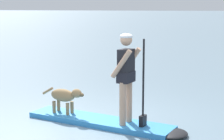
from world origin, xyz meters
name	(u,v)px	position (x,y,z in m)	size (l,w,h in m)	color
ground_plane	(99,124)	(0.00, 0.00, 0.00)	(400.00, 400.00, 0.00)	slate
paddleboard	(109,123)	(0.22, -0.06, 0.05)	(3.31, 1.44, 0.10)	#338CD8
person_paddler	(127,72)	(0.57, -0.15, 1.07)	(0.66, 0.56, 1.68)	tan
dog	(65,96)	(-0.79, 0.21, 0.46)	(1.01, 0.37, 0.54)	#997A51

